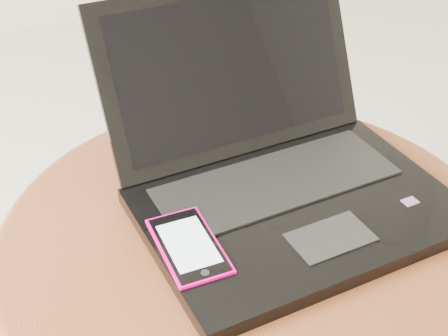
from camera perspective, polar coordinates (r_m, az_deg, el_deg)
name	(u,v)px	position (r m, az deg, el deg)	size (l,w,h in m)	color
table	(251,287)	(0.82, 2.44, -10.74)	(0.61, 0.61, 0.49)	#532C1C
laptop	(278,167)	(0.78, 4.88, 0.08)	(0.41, 0.41, 0.22)	black
phone_black	(205,234)	(0.73, -1.75, -6.00)	(0.08, 0.12, 0.01)	black
phone_pink	(189,248)	(0.70, -3.22, -7.27)	(0.07, 0.12, 0.01)	#FF0289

